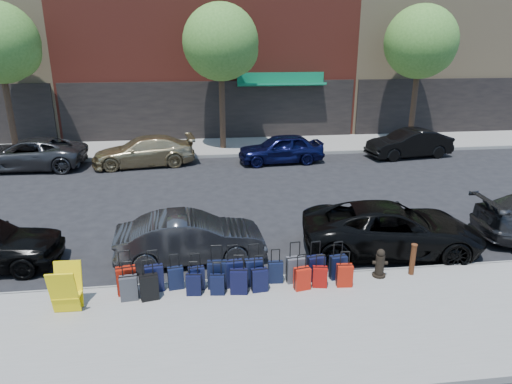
{
  "coord_description": "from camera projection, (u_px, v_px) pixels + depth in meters",
  "views": [
    {
      "loc": [
        -0.74,
        -14.42,
        5.83
      ],
      "look_at": [
        0.89,
        -1.5,
        1.36
      ],
      "focal_mm": 32.0,
      "sensor_mm": 36.0,
      "label": 1
    }
  ],
  "objects": [
    {
      "name": "curb_near",
      "position": [
        236.0,
        281.0,
        11.29
      ],
      "size": [
        60.0,
        0.08,
        0.15
      ],
      "primitive_type": "cube",
      "color": "gray",
      "rests_on": "ground"
    },
    {
      "name": "suitcase_front_4",
      "position": [
        217.0,
        275.0,
        10.77
      ],
      "size": [
        0.46,
        0.27,
        1.07
      ],
      "rotation": [
        0.0,
        0.0,
        -0.06
      ],
      "color": "black",
      "rests_on": "sidewalk_near"
    },
    {
      "name": "suitcase_front_10",
      "position": [
        338.0,
        267.0,
        11.19
      ],
      "size": [
        0.42,
        0.27,
        0.96
      ],
      "rotation": [
        0.0,
        0.0,
        0.14
      ],
      "color": "black",
      "rests_on": "sidewalk_near"
    },
    {
      "name": "suitcase_back_9",
      "position": [
        320.0,
        277.0,
        10.83
      ],
      "size": [
        0.37,
        0.26,
        0.82
      ],
      "rotation": [
        0.0,
        0.0,
        -0.2
      ],
      "color": "#930D09",
      "rests_on": "sidewalk_near"
    },
    {
      "name": "car_near_2",
      "position": [
        392.0,
        229.0,
        12.82
      ],
      "size": [
        5.25,
        2.95,
        1.38
      ],
      "primitive_type": "imported",
      "rotation": [
        0.0,
        0.0,
        1.43
      ],
      "color": "black",
      "rests_on": "ground"
    },
    {
      "name": "tree_right",
      "position": [
        423.0,
        44.0,
        23.99
      ],
      "size": [
        3.8,
        3.8,
        7.27
      ],
      "color": "black",
      "rests_on": "sidewalk_far"
    },
    {
      "name": "suitcase_back_4",
      "position": [
        217.0,
        284.0,
        10.52
      ],
      "size": [
        0.35,
        0.22,
        0.78
      ],
      "rotation": [
        0.0,
        0.0,
        -0.11
      ],
      "color": "black",
      "rests_on": "sidewalk_near"
    },
    {
      "name": "suitcase_front_5",
      "position": [
        233.0,
        274.0,
        10.83
      ],
      "size": [
        0.45,
        0.28,
        1.05
      ],
      "rotation": [
        0.0,
        0.0,
        0.09
      ],
      "color": "black",
      "rests_on": "sidewalk_near"
    },
    {
      "name": "display_rack",
      "position": [
        66.0,
        289.0,
        9.82
      ],
      "size": [
        0.59,
        0.65,
        1.04
      ],
      "rotation": [
        0.0,
        0.0,
        -0.02
      ],
      "color": "yellow",
      "rests_on": "sidewalk_near"
    },
    {
      "name": "suitcase_back_1",
      "position": [
        149.0,
        287.0,
        10.3
      ],
      "size": [
        0.44,
        0.31,
        0.96
      ],
      "rotation": [
        0.0,
        0.0,
        0.19
      ],
      "color": "black",
      "rests_on": "sidewalk_near"
    },
    {
      "name": "suitcase_back_10",
      "position": [
        344.0,
        275.0,
        10.86
      ],
      "size": [
        0.38,
        0.24,
        0.88
      ],
      "rotation": [
        0.0,
        0.0,
        -0.08
      ],
      "color": "#A61A0A",
      "rests_on": "sidewalk_near"
    },
    {
      "name": "ground",
      "position": [
        225.0,
        217.0,
        15.52
      ],
      "size": [
        120.0,
        120.0,
        0.0
      ],
      "primitive_type": "plane",
      "color": "black",
      "rests_on": "ground"
    },
    {
      "name": "car_far_1",
      "position": [
        144.0,
        151.0,
        21.41
      ],
      "size": [
        4.93,
        2.51,
        1.37
      ],
      "primitive_type": "imported",
      "rotation": [
        0.0,
        0.0,
        -1.44
      ],
      "color": "tan",
      "rests_on": "ground"
    },
    {
      "name": "suitcase_front_7",
      "position": [
        275.0,
        272.0,
        11.02
      ],
      "size": [
        0.37,
        0.22,
        0.86
      ],
      "rotation": [
        0.0,
        0.0,
        -0.06
      ],
      "color": "black",
      "rests_on": "sidewalk_near"
    },
    {
      "name": "suitcase_back_3",
      "position": [
        194.0,
        284.0,
        10.5
      ],
      "size": [
        0.36,
        0.23,
        0.82
      ],
      "rotation": [
        0.0,
        0.0,
        -0.1
      ],
      "color": "black",
      "rests_on": "sidewalk_near"
    },
    {
      "name": "bollard",
      "position": [
        413.0,
        259.0,
        11.34
      ],
      "size": [
        0.15,
        0.15,
        0.82
      ],
      "color": "#38190C",
      "rests_on": "sidewalk_near"
    },
    {
      "name": "fire_hydrant",
      "position": [
        380.0,
        264.0,
        11.27
      ],
      "size": [
        0.38,
        0.33,
        0.74
      ],
      "rotation": [
        0.0,
        0.0,
        -0.2
      ],
      "color": "black",
      "rests_on": "sidewalk_near"
    },
    {
      "name": "suitcase_front_0",
      "position": [
        127.0,
        280.0,
        10.52
      ],
      "size": [
        0.48,
        0.32,
        1.06
      ],
      "rotation": [
        0.0,
        0.0,
        0.19
      ],
      "color": "maroon",
      "rests_on": "sidewalk_near"
    },
    {
      "name": "suitcase_back_6",
      "position": [
        259.0,
        280.0,
        10.65
      ],
      "size": [
        0.39,
        0.25,
        0.89
      ],
      "rotation": [
        0.0,
        0.0,
        0.1
      ],
      "color": "black",
      "rests_on": "sidewalk_near"
    },
    {
      "name": "tree_left",
      "position": [
        1.0,
        45.0,
        21.5
      ],
      "size": [
        3.8,
        3.8,
        7.27
      ],
      "color": "black",
      "rests_on": "sidewalk_far"
    },
    {
      "name": "tree_center",
      "position": [
        224.0,
        44.0,
        22.74
      ],
      "size": [
        3.8,
        3.8,
        7.27
      ],
      "color": "black",
      "rests_on": "sidewalk_far"
    },
    {
      "name": "suitcase_front_6",
      "position": [
        254.0,
        272.0,
        10.9
      ],
      "size": [
        0.44,
        0.26,
        1.04
      ],
      "rotation": [
        0.0,
        0.0,
        0.05
      ],
      "color": "black",
      "rests_on": "sidewalk_near"
    },
    {
      "name": "suitcase_front_2",
      "position": [
        176.0,
        278.0,
        10.75
      ],
      "size": [
        0.39,
        0.25,
        0.87
      ],
      "rotation": [
        0.0,
        0.0,
        0.16
      ],
      "color": "black",
      "rests_on": "sidewalk_near"
    },
    {
      "name": "suitcase_back_0",
      "position": [
        129.0,
        288.0,
        10.29
      ],
      "size": [
        0.41,
        0.26,
        0.92
      ],
      "rotation": [
        0.0,
        0.0,
        0.1
      ],
      "color": "#353539",
      "rests_on": "sidewalk_near"
    },
    {
      "name": "curb_far",
      "position": [
        215.0,
        156.0,
        22.98
      ],
      "size": [
        60.0,
        0.08,
        0.15
      ],
      "primitive_type": "cube",
      "color": "gray",
      "rests_on": "ground"
    },
    {
      "name": "sidewalk_near",
      "position": [
        244.0,
        331.0,
        9.39
      ],
      "size": [
        60.0,
        4.0,
        0.15
      ],
      "primitive_type": "cube",
      "color": "gray",
      "rests_on": "ground"
    },
    {
      "name": "sidewalk_far",
      "position": [
        214.0,
        147.0,
        24.87
      ],
      "size": [
        60.0,
        4.0,
        0.15
      ],
      "primitive_type": "cube",
      "color": "gray",
      "rests_on": "ground"
    },
    {
      "name": "car_far_3",
      "position": [
        409.0,
        143.0,
        22.9
      ],
      "size": [
        4.4,
        2.04,
        1.4
      ],
      "primitive_type": "imported",
      "rotation": [
        0.0,
        0.0,
        -1.44
      ],
      "color": "black",
      "rests_on": "ground"
    },
    {
      "name": "suitcase_front_9",
      "position": [
        316.0,
        268.0,
        11.12
      ],
      "size": [
        0.45,
        0.29,
        1.0
      ],
      "rotation": [
        0.0,
        0.0,
        0.15
      ],
      "color": "black",
      "rests_on": "sidewalk_near"
    },
    {
      "name": "car_near_1",
      "position": [
        191.0,
        238.0,
        12.31
      ],
      "size": [
        4.07,
        1.65,
        1.31
      ],
      "primitive_type": "imported",
      "rotation": [
        0.0,
        0.0,
        1.64
      ],
      "color": "#313133",
      "rests_on": "ground"
    },
    {
      "name": "suitcase_back_5",
      "position": [
        239.0,
        281.0,
        10.54
      ],
      "size": [
        0.42,
        0.28,
        0.95
      ],
      "rotation": [
        0.0,
        0.0,
        -0.12
      ],
      "color": "black",
      "rests_on": "sidewalk_near"
    },
    {
      "name": "suitcase_back_8",
      "position": [
        302.0,
        278.0,
        10.72
      ],
      "size": [
        0.4,
        0.28,
        0.88
      ],
      "rotation": [
        0.0,
        0.0,
        0.19
      ],
      "color": "#B51A0B",
      "rests_on": "sidewalk_near"
    },
    {
      "name": "suitcase_front_8",
      "position": [
        295.0,
        269.0,
        11.03
      ],
      "size": [
        0.45,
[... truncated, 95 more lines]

